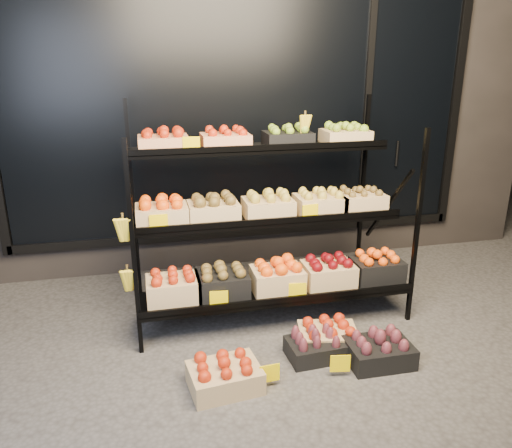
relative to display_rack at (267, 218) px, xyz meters
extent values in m
plane|color=#514F4C|center=(0.01, -0.60, -0.79)|extent=(24.00, 24.00, 0.00)
cube|color=#2D2826|center=(0.01, 2.00, 0.96)|extent=(6.00, 2.00, 3.50)
cube|color=black|center=(0.01, 0.98, 0.76)|extent=(4.20, 0.04, 2.40)
cube|color=black|center=(0.01, 0.96, -0.45)|extent=(4.30, 0.06, 0.08)
cube|color=black|center=(2.16, 0.96, 0.76)|extent=(0.08, 0.06, 2.50)
cube|color=black|center=(1.21, 0.96, 0.76)|extent=(0.06, 0.06, 2.50)
cylinder|color=black|center=(1.56, 0.93, 0.26)|extent=(0.02, 0.02, 0.25)
cube|color=black|center=(-1.01, -0.42, -0.04)|extent=(0.03, 0.03, 1.50)
cube|color=black|center=(1.04, -0.42, -0.04)|extent=(0.03, 0.03, 1.50)
cube|color=black|center=(-1.01, 0.55, 0.04)|extent=(0.03, 0.03, 1.66)
cube|color=black|center=(1.04, 0.55, 0.04)|extent=(0.03, 0.03, 1.66)
cube|color=black|center=(0.01, -0.25, -0.52)|extent=(2.05, 0.42, 0.03)
cube|color=black|center=(0.01, -0.45, -0.49)|extent=(2.05, 0.02, 0.05)
cube|color=black|center=(0.01, 0.05, -0.02)|extent=(2.05, 0.40, 0.03)
cube|color=black|center=(0.01, -0.14, 0.01)|extent=(2.05, 0.02, 0.05)
cube|color=black|center=(0.01, 0.35, 0.48)|extent=(2.05, 0.40, 0.03)
cube|color=black|center=(0.01, 0.16, 0.51)|extent=(2.05, 0.02, 0.05)
cube|color=tan|center=(-0.74, 0.35, 0.55)|extent=(0.38, 0.28, 0.11)
ellipsoid|color=red|center=(-0.74, 0.35, 0.63)|extent=(0.32, 0.24, 0.07)
cube|color=tan|center=(-0.26, 0.35, 0.55)|extent=(0.38, 0.28, 0.11)
ellipsoid|color=red|center=(-0.26, 0.35, 0.63)|extent=(0.32, 0.24, 0.07)
cube|color=black|center=(0.25, 0.35, 0.55)|extent=(0.38, 0.28, 0.11)
ellipsoid|color=#84AB2A|center=(0.25, 0.35, 0.63)|extent=(0.32, 0.24, 0.07)
cube|color=tan|center=(0.75, 0.35, 0.55)|extent=(0.38, 0.28, 0.11)
ellipsoid|color=#84AB2A|center=(0.75, 0.35, 0.63)|extent=(0.32, 0.24, 0.07)
cube|color=tan|center=(-0.80, 0.05, 0.06)|extent=(0.38, 0.28, 0.14)
ellipsoid|color=#FF580D|center=(-0.80, 0.05, 0.16)|extent=(0.32, 0.24, 0.07)
cube|color=tan|center=(-0.41, 0.05, 0.06)|extent=(0.38, 0.28, 0.14)
ellipsoid|color=brown|center=(-0.41, 0.05, 0.16)|extent=(0.32, 0.24, 0.07)
cube|color=tan|center=(0.02, 0.05, 0.06)|extent=(0.38, 0.28, 0.14)
ellipsoid|color=gold|center=(0.02, 0.05, 0.16)|extent=(0.32, 0.24, 0.07)
cube|color=tan|center=(0.44, 0.05, 0.06)|extent=(0.38, 0.28, 0.14)
ellipsoid|color=gold|center=(0.44, 0.05, 0.16)|extent=(0.32, 0.24, 0.07)
cube|color=tan|center=(0.78, 0.05, 0.06)|extent=(0.38, 0.28, 0.14)
ellipsoid|color=brown|center=(0.78, 0.05, 0.16)|extent=(0.32, 0.24, 0.07)
cube|color=tan|center=(-0.76, -0.25, -0.42)|extent=(0.38, 0.28, 0.18)
ellipsoid|color=red|center=(-0.76, -0.25, -0.30)|extent=(0.32, 0.24, 0.07)
cube|color=black|center=(-0.40, -0.25, -0.42)|extent=(0.38, 0.28, 0.18)
ellipsoid|color=brown|center=(-0.40, -0.25, -0.30)|extent=(0.32, 0.24, 0.07)
cube|color=tan|center=(0.02, -0.25, -0.42)|extent=(0.38, 0.28, 0.18)
ellipsoid|color=#FF580D|center=(0.02, -0.25, -0.30)|extent=(0.32, 0.24, 0.07)
cube|color=tan|center=(0.42, -0.25, -0.42)|extent=(0.38, 0.28, 0.18)
ellipsoid|color=#62070C|center=(0.42, -0.25, -0.30)|extent=(0.32, 0.24, 0.07)
cube|color=black|center=(0.83, -0.25, -0.42)|extent=(0.38, 0.28, 0.18)
ellipsoid|color=#FF580D|center=(0.83, -0.25, -0.30)|extent=(0.32, 0.24, 0.07)
ellipsoid|color=yellow|center=(-1.06, -0.40, 0.21)|extent=(0.14, 0.08, 0.22)
ellipsoid|color=yellow|center=(-1.06, -0.40, -0.15)|extent=(0.14, 0.08, 0.22)
ellipsoid|color=yellow|center=(0.36, 0.25, 0.75)|extent=(0.14, 0.08, 0.22)
cube|color=#EFCC00|center=(-0.83, -0.10, 0.05)|extent=(0.13, 0.01, 0.12)
cube|color=#EFCC00|center=(0.31, -0.10, 0.05)|extent=(0.13, 0.01, 0.12)
cube|color=#EFCC00|center=(-0.54, 0.20, 0.55)|extent=(0.13, 0.01, 0.12)
cube|color=#EFCC00|center=(-0.45, -0.40, -0.45)|extent=(0.13, 0.01, 0.12)
cube|color=#EFCC00|center=(0.13, -0.40, -0.45)|extent=(0.13, 0.01, 0.12)
cube|color=#EFCC00|center=(-0.23, -1.00, -0.73)|extent=(0.13, 0.01, 0.12)
cube|color=#EFCC00|center=(0.23, -1.00, -0.73)|extent=(0.13, 0.01, 0.12)
cube|color=tan|center=(-0.51, -0.95, -0.71)|extent=(0.47, 0.37, 0.15)
ellipsoid|color=red|center=(-0.51, -0.95, -0.61)|extent=(0.39, 0.31, 0.07)
cube|color=black|center=(0.15, -0.75, -0.72)|extent=(0.39, 0.29, 0.13)
ellipsoid|color=brown|center=(0.15, -0.75, -0.63)|extent=(0.32, 0.25, 0.07)
cube|color=tan|center=(0.28, -0.65, -0.72)|extent=(0.46, 0.37, 0.14)
ellipsoid|color=red|center=(0.28, -0.65, -0.62)|extent=(0.38, 0.31, 0.07)
cube|color=black|center=(0.55, -0.91, -0.71)|extent=(0.43, 0.32, 0.15)
ellipsoid|color=brown|center=(0.55, -0.91, -0.61)|extent=(0.36, 0.27, 0.07)
camera|label=1|loc=(-0.91, -3.55, 1.18)|focal=35.00mm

